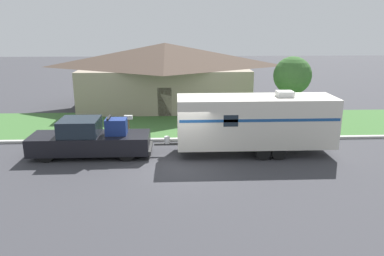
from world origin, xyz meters
TOP-DOWN VIEW (x-y plane):
  - ground_plane at (0.00, 0.00)m, footprint 120.00×120.00m
  - curb_strip at (0.00, 3.75)m, footprint 80.00×0.30m
  - lawn_strip at (0.00, 7.40)m, footprint 80.00×7.00m
  - house_across_street at (-1.13, 13.22)m, footprint 13.75×7.96m
  - pickup_truck at (-4.69, 1.43)m, footprint 6.04×1.96m
  - travel_trailer at (3.69, 1.43)m, footprint 9.10×2.29m
  - mailbox at (-3.09, 4.35)m, footprint 0.48×0.20m
  - tree_in_yard at (7.30, 7.34)m, footprint 2.47×2.47m

SIDE VIEW (x-z plane):
  - ground_plane at x=0.00m, z-range 0.00..0.00m
  - lawn_strip at x=0.00m, z-range 0.00..0.03m
  - curb_strip at x=0.00m, z-range 0.00..0.14m
  - pickup_truck at x=-4.69m, z-range -0.15..1.89m
  - mailbox at x=-3.09m, z-range 0.37..1.74m
  - travel_trailer at x=3.69m, z-range 0.10..3.36m
  - house_across_street at x=-1.13m, z-range 0.09..5.11m
  - tree_in_yard at x=7.30m, z-range 0.97..5.42m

